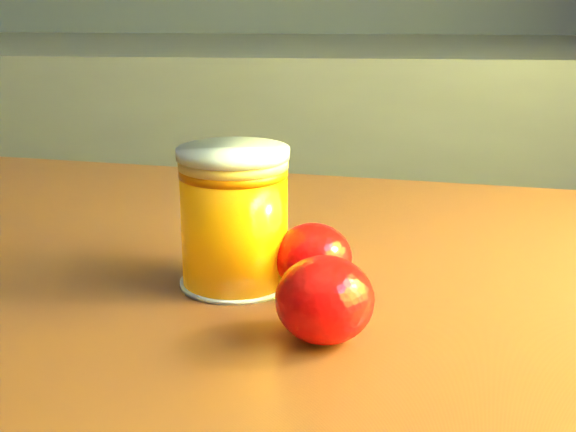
{
  "coord_description": "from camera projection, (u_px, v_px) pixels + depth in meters",
  "views": [
    {
      "loc": [
        0.97,
        -0.32,
        1.05
      ],
      "look_at": [
        0.93,
        0.26,
        0.87
      ],
      "focal_mm": 50.0,
      "sensor_mm": 36.0,
      "label": 1
    }
  ],
  "objects": [
    {
      "name": "orange_front",
      "position": [
        313.0,
        258.0,
        0.6
      ],
      "size": [
        0.06,
        0.06,
        0.05
      ],
      "primitive_type": "ellipsoid",
      "rotation": [
        0.0,
        0.0,
        0.03
      ],
      "color": "#FF0D05",
      "rests_on": "table"
    },
    {
      "name": "table",
      "position": [
        313.0,
        430.0,
        0.61
      ],
      "size": [
        1.2,
        0.94,
        0.82
      ],
      "rotation": [
        0.0,
        0.0,
        -0.17
      ],
      "color": "brown",
      "rests_on": "ground"
    },
    {
      "name": "juice_glass",
      "position": [
        234.0,
        218.0,
        0.61
      ],
      "size": [
        0.08,
        0.08,
        0.11
      ],
      "rotation": [
        0.0,
        0.0,
        0.33
      ],
      "color": "orange",
      "rests_on": "table"
    },
    {
      "name": "orange_back",
      "position": [
        325.0,
        300.0,
        0.52
      ],
      "size": [
        0.08,
        0.08,
        0.06
      ],
      "primitive_type": "ellipsoid",
      "rotation": [
        0.0,
        0.0,
        -0.3
      ],
      "color": "#FF0D05",
      "rests_on": "table"
    }
  ]
}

